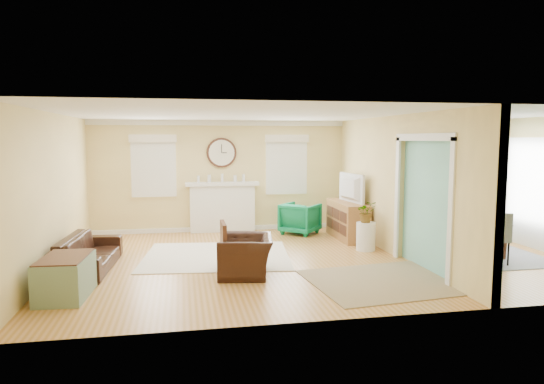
% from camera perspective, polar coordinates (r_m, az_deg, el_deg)
% --- Properties ---
extents(floor, '(9.00, 9.00, 0.00)m').
position_cam_1_polar(floor, '(9.00, 5.41, -7.72)').
color(floor, '#A46C24').
rests_on(floor, ground).
extents(wall_back, '(9.00, 0.02, 2.60)m').
position_cam_1_polar(wall_back, '(11.68, 1.41, 1.99)').
color(wall_back, tan).
rests_on(wall_back, ground).
extents(wall_front, '(9.00, 0.02, 2.60)m').
position_cam_1_polar(wall_front, '(5.98, 13.51, -2.29)').
color(wall_front, tan).
rests_on(wall_front, ground).
extents(wall_left, '(0.02, 6.00, 2.60)m').
position_cam_1_polar(wall_left, '(8.69, -24.35, -0.05)').
color(wall_left, tan).
rests_on(wall_left, ground).
extents(wall_right, '(0.02, 6.00, 2.60)m').
position_cam_1_polar(wall_right, '(10.92, 28.83, 0.91)').
color(wall_right, tan).
rests_on(wall_right, ground).
extents(ceiling, '(9.00, 6.00, 0.02)m').
position_cam_1_polar(ceiling, '(8.75, 5.59, 9.05)').
color(ceiling, white).
rests_on(ceiling, wall_back).
extents(partition, '(0.17, 6.00, 2.60)m').
position_cam_1_polar(partition, '(9.56, 13.77, 1.20)').
color(partition, tan).
rests_on(partition, ground).
extents(fireplace, '(1.70, 0.30, 1.17)m').
position_cam_1_polar(fireplace, '(11.42, -5.85, -1.69)').
color(fireplace, white).
rests_on(fireplace, ground).
extents(wall_clock, '(0.70, 0.07, 0.70)m').
position_cam_1_polar(wall_clock, '(11.40, -5.96, 4.62)').
color(wall_clock, '#4C2A1D').
rests_on(wall_clock, wall_back).
extents(window_left, '(1.05, 0.13, 1.42)m').
position_cam_1_polar(window_left, '(11.37, -13.77, 3.50)').
color(window_left, white).
rests_on(window_left, wall_back).
extents(window_right, '(1.05, 0.13, 1.42)m').
position_cam_1_polar(window_right, '(11.62, 1.71, 3.74)').
color(window_right, white).
rests_on(window_right, wall_back).
extents(french_doors, '(0.06, 1.70, 2.20)m').
position_cam_1_polar(french_doors, '(10.91, 28.59, -0.14)').
color(french_doors, white).
rests_on(french_doors, ground).
extents(pendant, '(0.30, 0.30, 0.55)m').
position_cam_1_polar(pendant, '(9.99, 22.41, 5.97)').
color(pendant, gold).
rests_on(pendant, ceiling).
extents(rug_cream, '(2.89, 2.58, 0.01)m').
position_cam_1_polar(rug_cream, '(9.14, -6.52, -7.47)').
color(rug_cream, '#F1E8C9').
rests_on(rug_cream, floor).
extents(rug_jute, '(2.51, 2.13, 0.01)m').
position_cam_1_polar(rug_jute, '(7.74, 13.36, -10.14)').
color(rug_jute, '#93825A').
rests_on(rug_jute, floor).
extents(rug_grey, '(2.44, 3.05, 0.01)m').
position_cam_1_polar(rug_grey, '(10.24, 21.13, -6.37)').
color(rug_grey, slate).
rests_on(rug_grey, floor).
extents(sofa, '(0.87, 1.97, 0.56)m').
position_cam_1_polar(sofa, '(8.71, -20.73, -6.68)').
color(sofa, black).
rests_on(sofa, floor).
extents(eames_chair, '(0.98, 1.08, 0.63)m').
position_cam_1_polar(eames_chair, '(7.81, -3.13, -7.50)').
color(eames_chair, black).
rests_on(eames_chair, floor).
extents(green_chair, '(1.09, 1.09, 0.71)m').
position_cam_1_polar(green_chair, '(11.14, 3.34, -3.12)').
color(green_chair, '#0F6846').
rests_on(green_chair, floor).
extents(trunk, '(0.67, 1.03, 0.57)m').
position_cam_1_polar(trunk, '(7.33, -23.14, -9.17)').
color(trunk, gray).
rests_on(trunk, floor).
extents(credenza, '(0.51, 1.51, 0.80)m').
position_cam_1_polar(credenza, '(10.74, 8.84, -3.30)').
color(credenza, '#A06E37').
rests_on(credenza, floor).
extents(tv, '(0.28, 1.09, 0.62)m').
position_cam_1_polar(tv, '(10.64, 8.82, 0.48)').
color(tv, black).
rests_on(tv, credenza).
extents(garden_stool, '(0.37, 0.37, 0.55)m').
position_cam_1_polar(garden_stool, '(9.68, 10.98, -5.15)').
color(garden_stool, white).
rests_on(garden_stool, floor).
extents(potted_plant, '(0.41, 0.36, 0.42)m').
position_cam_1_polar(potted_plant, '(9.59, 11.05, -2.31)').
color(potted_plant, '#337F33').
rests_on(potted_plant, garden_stool).
extents(dining_table, '(1.08, 1.88, 0.65)m').
position_cam_1_polar(dining_table, '(10.17, 21.20, -4.61)').
color(dining_table, '#4C2A1D').
rests_on(dining_table, floor).
extents(dining_chair_n, '(0.46, 0.46, 0.93)m').
position_cam_1_polar(dining_chair_n, '(11.11, 18.11, -2.47)').
color(dining_chair_n, slate).
rests_on(dining_chair_n, floor).
extents(dining_chair_s, '(0.49, 0.49, 0.92)m').
position_cam_1_polar(dining_chair_s, '(9.30, 24.82, -4.43)').
color(dining_chair_s, slate).
rests_on(dining_chair_s, floor).
extents(dining_chair_w, '(0.43, 0.43, 0.88)m').
position_cam_1_polar(dining_chair_w, '(9.85, 17.92, -3.72)').
color(dining_chair_w, white).
rests_on(dining_chair_w, floor).
extents(dining_chair_e, '(0.46, 0.46, 0.92)m').
position_cam_1_polar(dining_chair_e, '(10.45, 24.12, -3.26)').
color(dining_chair_e, slate).
rests_on(dining_chair_e, floor).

